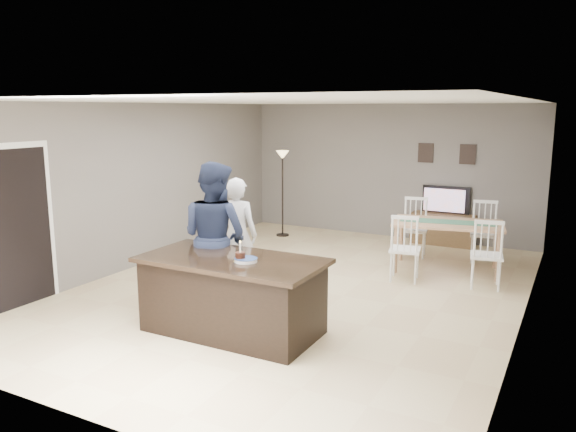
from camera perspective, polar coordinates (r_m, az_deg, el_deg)
The scene contains 14 objects.
floor at distance 8.30m, azimuth 1.31°, elevation -7.43°, with size 8.00×8.00×0.00m, color tan.
room_shell at distance 7.94m, azimuth 1.37°, elevation 4.15°, with size 8.00×8.00×8.00m.
kitchen_island at distance 6.68m, azimuth -5.65°, elevation -7.99°, with size 2.15×1.10×0.90m.
tv_console at distance 11.31m, azimuth 15.44°, elevation -1.30°, with size 1.20×0.40×0.60m, color brown.
television at distance 11.27m, azimuth 15.66°, elevation 1.57°, with size 0.91×0.12×0.53m, color black.
tv_screen_glow at distance 11.20m, azimuth 15.57°, elevation 1.55°, with size 0.78×0.78×0.00m, color orange.
picture_frames at distance 11.31m, azimuth 15.79°, elevation 6.12°, with size 1.10×0.02×0.38m.
doorway at distance 8.17m, azimuth -25.60°, elevation 0.29°, with size 0.00×2.10×2.65m.
woman at distance 8.09m, azimuth -5.21°, elevation -1.89°, with size 0.60×0.40×1.65m, color silver.
man at distance 7.31m, azimuth -7.45°, elevation -2.11°, with size 0.95×0.74×1.95m, color #1C243E.
birthday_cake at distance 6.39m, azimuth -4.86°, elevation -4.13°, with size 0.16×0.16×0.24m.
plate_stack at distance 6.38m, azimuth -4.30°, elevation -4.47°, with size 0.27×0.27×0.04m.
dining_table at distance 9.43m, azimuth 15.89°, elevation -1.42°, with size 1.95×2.19×1.05m.
floor_lamp at distance 11.48m, azimuth -0.56°, elevation 4.69°, with size 0.26×0.26×1.77m.
Camera 1 is at (3.51, -7.06, 2.61)m, focal length 35.00 mm.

